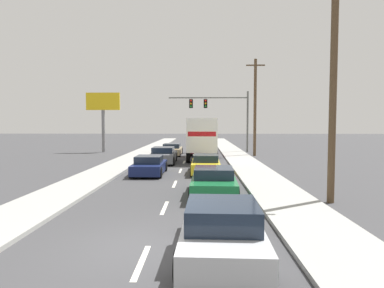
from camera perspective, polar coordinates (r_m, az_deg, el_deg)
name	(u,v)px	position (r m, az deg, el deg)	size (l,w,h in m)	color
ground_plane	(187,155)	(33.59, -0.85, -1.92)	(140.00, 140.00, 0.00)	#3D3D3F
sidewalk_right	(242,160)	(28.79, 8.32, -2.72)	(2.48, 80.00, 0.14)	#9E9E99
sidewalk_left	(128,160)	(29.24, -10.69, -2.65)	(2.48, 80.00, 0.14)	#9E9E99
lane_markings	(185,159)	(30.26, -1.11, -2.51)	(0.14, 57.00, 0.01)	silver
car_tan	(172,150)	(33.81, -3.38, -0.98)	(1.96, 4.31, 1.16)	tan
car_gray	(163,156)	(27.24, -4.79, -1.94)	(1.95, 4.43, 1.29)	slate
car_navy	(149,166)	(21.26, -7.16, -3.64)	(1.90, 4.05, 1.17)	#141E4C
box_truck	(202,136)	(29.29, 1.76, 1.30)	(2.64, 8.27, 3.54)	white
car_yellow	(206,164)	(21.81, 2.30, -3.41)	(1.88, 4.55, 1.19)	yellow
car_green	(214,183)	(15.05, 3.64, -6.45)	(2.09, 4.26, 1.24)	#196B38
car_silver	(222,230)	(8.51, 5.04, -14.20)	(2.11, 4.31, 1.29)	#B7BABF
traffic_signal_mast	(215,108)	(37.47, 3.79, 6.06)	(8.73, 0.69, 6.65)	#595B56
utility_pole_near	(333,89)	(14.59, 22.55, 8.55)	(1.80, 0.28, 8.76)	brown
utility_pole_mid	(255,106)	(33.62, 10.51, 6.22)	(1.80, 0.28, 9.33)	brown
roadside_billboard	(103,110)	(38.53, -14.66, 5.47)	(3.68, 0.36, 6.50)	slate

